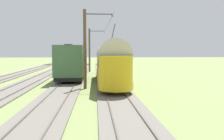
% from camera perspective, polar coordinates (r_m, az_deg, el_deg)
% --- Properties ---
extents(ground_plane, '(220.00, 220.00, 0.00)m').
position_cam_1_polar(ground_plane, '(30.43, -12.94, -2.05)').
color(ground_plane, olive).
extents(track_streetcar_siding, '(2.80, 80.00, 0.18)m').
position_cam_1_polar(track_streetcar_siding, '(30.40, -1.00, -1.85)').
color(track_streetcar_siding, '#666059').
rests_on(track_streetcar_siding, ground).
extents(track_adjacent_siding, '(2.80, 80.00, 0.18)m').
position_cam_1_polar(track_adjacent_siding, '(30.48, -8.93, -1.89)').
color(track_adjacent_siding, '#666059').
rests_on(track_adjacent_siding, ground).
extents(track_third_siding, '(2.80, 80.00, 0.18)m').
position_cam_1_polar(track_third_siding, '(31.13, -16.68, -1.88)').
color(track_third_siding, '#666059').
rests_on(track_third_siding, ground).
extents(track_outer_siding, '(2.80, 80.00, 0.18)m').
position_cam_1_polar(track_outer_siding, '(32.32, -23.98, -1.85)').
color(track_outer_siding, '#666059').
rests_on(track_outer_siding, ground).
extents(vintage_streetcar, '(2.65, 16.70, 5.22)m').
position_cam_1_polar(vintage_streetcar, '(25.49, -0.46, 1.94)').
color(vintage_streetcar, gold).
rests_on(vintage_streetcar, ground).
extents(coach_adjacent, '(2.96, 12.95, 3.85)m').
position_cam_1_polar(coach_adjacent, '(30.76, -8.91, 2.11)').
color(coach_adjacent, '#477047').
rests_on(coach_adjacent, ground).
extents(catenary_pole_foreground, '(2.64, 0.28, 6.96)m').
position_cam_1_polar(catenary_pole_foreground, '(40.11, -5.10, 4.73)').
color(catenary_pole_foreground, brown).
rests_on(catenary_pole_foreground, ground).
extents(catenary_pole_mid_near, '(2.64, 0.28, 6.96)m').
position_cam_1_polar(catenary_pole_mid_near, '(22.01, -6.07, 5.13)').
color(catenary_pole_mid_near, brown).
rests_on(catenary_pole_mid_near, ground).
extents(overhead_wire_run, '(2.44, 22.11, 0.18)m').
position_cam_1_polar(overhead_wire_run, '(31.83, -1.29, 9.91)').
color(overhead_wire_run, black).
rests_on(overhead_wire_run, ground).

